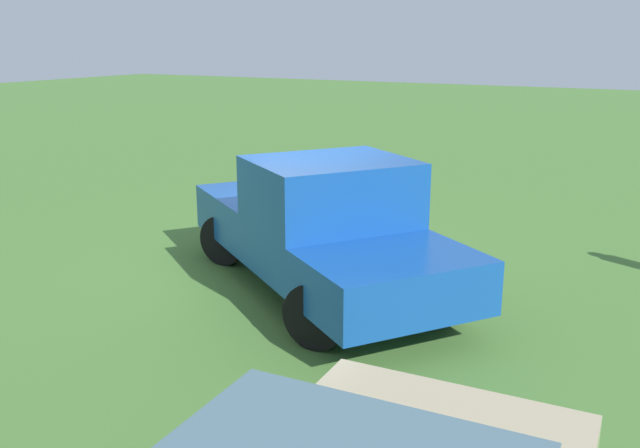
% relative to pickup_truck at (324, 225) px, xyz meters
% --- Properties ---
extents(ground_plane, '(80.00, 80.00, 0.00)m').
position_rel_pickup_truck_xyz_m(ground_plane, '(-0.67, 0.44, -0.92)').
color(ground_plane, '#477533').
extents(pickup_truck, '(5.11, 4.39, 1.79)m').
position_rel_pickup_truck_xyz_m(pickup_truck, '(0.00, 0.00, 0.00)').
color(pickup_truck, black).
rests_on(pickup_truck, ground_plane).
extents(traffic_cone, '(0.32, 0.32, 0.55)m').
position_rel_pickup_truck_xyz_m(traffic_cone, '(-4.39, 4.46, -0.64)').
color(traffic_cone, orange).
rests_on(traffic_cone, ground_plane).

